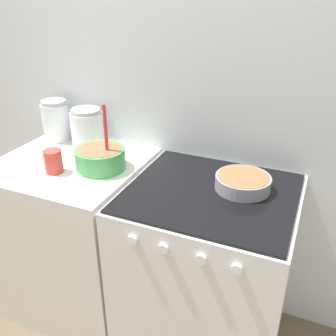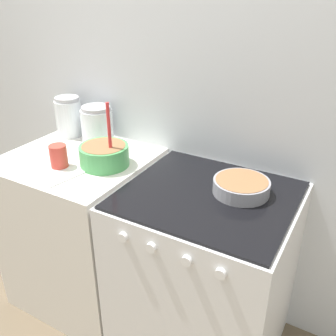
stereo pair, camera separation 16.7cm
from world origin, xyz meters
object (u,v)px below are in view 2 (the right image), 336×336
(tin_can, at_px, (59,157))
(stove, at_px, (204,275))
(storage_jar_left, at_px, (69,119))
(storage_jar_middle, at_px, (97,127))
(mixing_bowl, at_px, (104,154))
(baking_pan, at_px, (241,186))

(tin_can, bearing_deg, stove, 9.90)
(stove, bearing_deg, tin_can, -170.10)
(storage_jar_left, height_order, storage_jar_middle, storage_jar_left)
(storage_jar_left, distance_m, tin_can, 0.43)
(storage_jar_middle, distance_m, tin_can, 0.35)
(stove, distance_m, storage_jar_middle, 0.96)
(storage_jar_middle, bearing_deg, storage_jar_left, 180.00)
(mixing_bowl, height_order, baking_pan, mixing_bowl)
(mixing_bowl, xyz_separation_m, baking_pan, (0.67, 0.07, -0.03))
(mixing_bowl, distance_m, tin_can, 0.21)
(baking_pan, height_order, tin_can, tin_can)
(stove, xyz_separation_m, baking_pan, (0.12, 0.07, 0.48))
(mixing_bowl, relative_size, tin_can, 2.77)
(mixing_bowl, bearing_deg, baking_pan, 5.90)
(mixing_bowl, xyz_separation_m, storage_jar_middle, (-0.22, 0.22, 0.03))
(storage_jar_left, xyz_separation_m, storage_jar_middle, (0.20, 0.00, -0.01))
(mixing_bowl, height_order, storage_jar_left, mixing_bowl)
(storage_jar_left, bearing_deg, storage_jar_middle, 0.00)
(tin_can, bearing_deg, storage_jar_middle, 98.02)
(storage_jar_middle, bearing_deg, stove, -16.21)
(stove, bearing_deg, baking_pan, 32.27)
(baking_pan, height_order, storage_jar_middle, storage_jar_middle)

